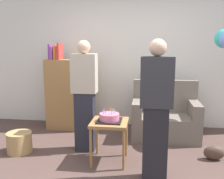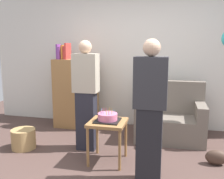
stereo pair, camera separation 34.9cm
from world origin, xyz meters
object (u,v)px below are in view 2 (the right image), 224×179
(couch, at_px, (170,119))
(wicker_basket, at_px, (24,139))
(person_holding_cake, at_px, (150,112))
(handbag, at_px, (216,157))
(birthday_cake, at_px, (108,117))
(person_blowing_candles, at_px, (86,95))
(side_table, at_px, (108,127))
(bookshelf, at_px, (75,93))

(couch, relative_size, wicker_basket, 3.06)
(person_holding_cake, bearing_deg, wicker_basket, -19.51)
(person_holding_cake, bearing_deg, handbag, -148.25)
(birthday_cake, distance_m, handbag, 1.53)
(person_blowing_candles, bearing_deg, birthday_cake, -55.17)
(side_table, xyz_separation_m, person_blowing_candles, (-0.42, 0.34, 0.35))
(person_blowing_candles, height_order, handbag, person_blowing_candles)
(side_table, distance_m, person_blowing_candles, 0.64)
(handbag, bearing_deg, couch, 126.88)
(couch, bearing_deg, wicker_basket, -156.37)
(side_table, relative_size, person_blowing_candles, 0.35)
(person_blowing_candles, xyz_separation_m, person_holding_cake, (1.00, -0.72, 0.00))
(bookshelf, bearing_deg, birthday_cake, -53.09)
(birthday_cake, relative_size, handbag, 1.14)
(wicker_basket, bearing_deg, birthday_cake, -4.96)
(bookshelf, height_order, person_holding_cake, person_holding_cake)
(person_blowing_candles, relative_size, wicker_basket, 4.53)
(bookshelf, relative_size, wicker_basket, 4.43)
(couch, relative_size, side_table, 1.94)
(side_table, height_order, person_blowing_candles, person_blowing_candles)
(side_table, distance_m, wicker_basket, 1.40)
(couch, bearing_deg, bookshelf, 172.94)
(person_holding_cake, xyz_separation_m, wicker_basket, (-1.94, 0.50, -0.68))
(person_holding_cake, distance_m, handbag, 1.27)
(side_table, xyz_separation_m, birthday_cake, (-0.00, -0.00, 0.14))
(birthday_cake, height_order, handbag, birthday_cake)
(bookshelf, xyz_separation_m, handbag, (2.38, -1.04, -0.57))
(bookshelf, height_order, birthday_cake, bookshelf)
(side_table, distance_m, birthday_cake, 0.14)
(couch, distance_m, birthday_cake, 1.36)
(handbag, bearing_deg, bookshelf, 156.41)
(wicker_basket, bearing_deg, person_holding_cake, -14.43)
(side_table, bearing_deg, bookshelf, 126.91)
(bookshelf, xyz_separation_m, side_table, (0.96, -1.28, -0.19))
(wicker_basket, bearing_deg, person_blowing_candles, 13.28)
(wicker_basket, bearing_deg, handbag, 2.56)
(side_table, bearing_deg, person_blowing_candles, 140.70)
(couch, distance_m, person_blowing_candles, 1.50)
(person_holding_cake, distance_m, wicker_basket, 2.12)
(person_blowing_candles, xyz_separation_m, handbag, (1.83, -0.10, -0.73))
(wicker_basket, bearing_deg, side_table, -4.96)
(birthday_cake, bearing_deg, handbag, 9.68)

